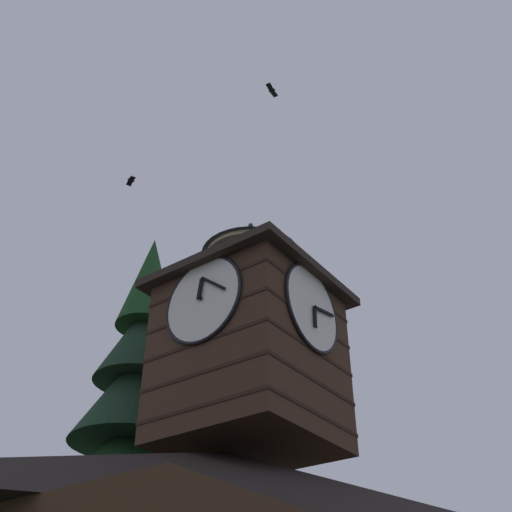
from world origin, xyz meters
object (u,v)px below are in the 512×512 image
(pine_tree_behind, at_px, (125,502))
(flying_bird_low, at_px, (131,180))
(flying_bird_high, at_px, (272,91))
(clock_tower, at_px, (250,340))

(pine_tree_behind, distance_m, flying_bird_low, 9.93)
(flying_bird_high, height_order, flying_bird_low, flying_bird_high)
(flying_bird_high, bearing_deg, flying_bird_low, -65.67)
(pine_tree_behind, xyz_separation_m, flying_bird_high, (1.40, 6.50, 12.29))
(pine_tree_behind, relative_size, flying_bird_low, 31.79)
(clock_tower, bearing_deg, flying_bird_low, -43.33)
(clock_tower, relative_size, pine_tree_behind, 0.46)
(flying_bird_low, bearing_deg, pine_tree_behind, -146.65)
(pine_tree_behind, bearing_deg, flying_bird_low, 33.35)
(clock_tower, relative_size, flying_bird_low, 14.56)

